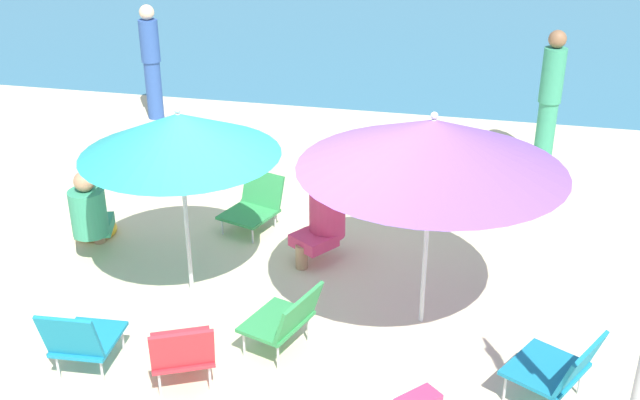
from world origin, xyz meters
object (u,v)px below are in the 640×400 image
at_px(swim_ring, 96,229).
at_px(beach_chair_b, 255,204).
at_px(beach_chair_a, 559,367).
at_px(beach_chair_d, 182,350).
at_px(umbrella_teal, 179,134).
at_px(person_d, 324,218).
at_px(person_b, 550,96).
at_px(person_c, 151,61).
at_px(beach_chair_e, 286,318).
at_px(beach_chair_c, 81,339).
at_px(umbrella_purple, 432,144).
at_px(person_a, 90,213).

bearing_deg(swim_ring, beach_chair_b, 18.35).
distance_m(beach_chair_a, beach_chair_d, 2.76).
xyz_separation_m(umbrella_teal, person_d, (1.06, 0.83, -1.08)).
height_order(person_b, person_c, person_b).
bearing_deg(beach_chair_a, person_c, -15.03).
height_order(beach_chair_e, person_b, person_b).
bearing_deg(beach_chair_c, beach_chair_d, -90.77).
relative_size(umbrella_purple, person_d, 2.42).
distance_m(beach_chair_d, beach_chair_e, 0.86).
height_order(beach_chair_b, beach_chair_c, beach_chair_c).
xyz_separation_m(umbrella_purple, umbrella_teal, (-2.12, 0.06, -0.11)).
height_order(umbrella_purple, beach_chair_e, umbrella_purple).
bearing_deg(person_b, beach_chair_d, 94.05).
relative_size(beach_chair_b, beach_chair_c, 1.09).
distance_m(umbrella_purple, swim_ring, 3.93).
distance_m(beach_chair_b, person_d, 1.00).
height_order(person_a, person_c, person_c).
xyz_separation_m(beach_chair_a, beach_chair_c, (-3.53, -0.45, 0.01)).
xyz_separation_m(beach_chair_b, person_b, (3.05, 2.56, 0.60)).
bearing_deg(person_a, beach_chair_e, -134.61).
bearing_deg(beach_chair_d, person_b, -53.66).
height_order(beach_chair_b, beach_chair_e, beach_chair_e).
bearing_deg(beach_chair_e, person_b, -96.20).
relative_size(umbrella_teal, person_a, 1.89).
xyz_separation_m(beach_chair_b, person_a, (-1.37, -0.96, 0.21)).
relative_size(beach_chair_b, person_a, 0.77).
bearing_deg(umbrella_teal, beach_chair_d, -70.89).
relative_size(umbrella_teal, beach_chair_e, 2.59).
bearing_deg(umbrella_teal, person_d, 38.11).
distance_m(umbrella_purple, person_c, 6.31).
bearing_deg(beach_chair_d, person_c, 0.04).
xyz_separation_m(beach_chair_d, person_d, (0.61, 2.16, 0.12)).
height_order(beach_chair_c, person_d, person_d).
distance_m(umbrella_purple, person_d, 1.82).
xyz_separation_m(beach_chair_b, person_c, (-2.47, 3.08, 0.59)).
relative_size(person_b, swim_ring, 3.84).
xyz_separation_m(beach_chair_b, person_d, (0.86, -0.49, 0.17)).
bearing_deg(person_b, umbrella_teal, 82.35).
bearing_deg(umbrella_purple, beach_chair_e, -145.88).
height_order(umbrella_purple, umbrella_teal, umbrella_purple).
height_order(beach_chair_c, swim_ring, beach_chair_c).
height_order(beach_chair_c, beach_chair_e, beach_chair_c).
bearing_deg(swim_ring, person_a, -63.44).
bearing_deg(beach_chair_a, person_d, -10.25).
distance_m(umbrella_teal, beach_chair_b, 1.83).
bearing_deg(umbrella_teal, beach_chair_a, -16.08).
height_order(beach_chair_e, person_c, person_c).
distance_m(beach_chair_c, person_c, 6.11).
bearing_deg(person_b, person_c, 26.95).
relative_size(beach_chair_a, person_c, 0.45).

